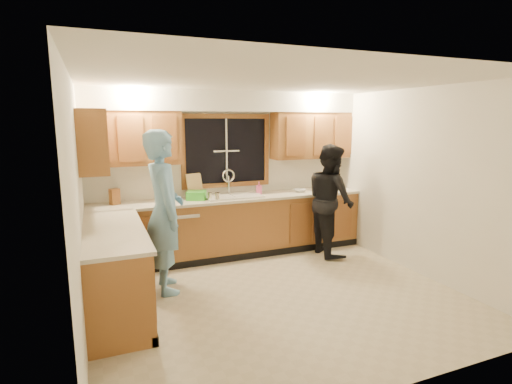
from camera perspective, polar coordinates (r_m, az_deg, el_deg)
floor at (r=4.96m, az=3.00°, el=-14.46°), size 4.20×4.20×0.00m
ceiling at (r=4.53m, az=3.31°, el=15.63°), size 4.20×4.20×0.00m
wall_back at (r=6.33m, az=-4.25°, el=2.72°), size 4.20×0.00×4.20m
wall_left at (r=4.16m, az=-24.02°, el=-2.06°), size 0.00×3.80×3.80m
wall_right at (r=5.80m, az=22.26°, el=1.30°), size 0.00×3.80×3.80m
base_cabinets_back at (r=6.21m, az=-3.29°, el=-5.04°), size 4.20×0.60×0.88m
base_cabinets_left at (r=4.72m, az=-19.49°, el=-10.63°), size 0.60×1.90×0.88m
countertop_back at (r=6.10m, az=-3.28°, el=-0.90°), size 4.20×0.63×0.04m
countertop_left at (r=4.58m, az=-19.64°, el=-5.21°), size 0.63×1.90×0.04m
upper_cabinets_left at (r=5.84m, az=-17.33°, el=7.33°), size 1.35×0.33×0.75m
upper_cabinets_right at (r=6.72m, az=7.88°, el=8.00°), size 1.35×0.33×0.75m
upper_cabinets_return at (r=5.20m, az=-22.35°, el=6.74°), size 0.33×0.90×0.75m
soffit at (r=6.12m, az=-3.86°, el=12.78°), size 4.20×0.35×0.30m
window_frame at (r=6.29m, az=-4.26°, el=5.87°), size 1.44×0.03×1.14m
sink at (r=6.12m, az=-3.34°, el=-1.19°), size 0.86×0.52×0.57m
dishwasher at (r=6.00m, az=-10.99°, el=-6.06°), size 0.60×0.56×0.82m
stove at (r=4.18m, az=-19.07°, el=-13.17°), size 0.58×0.75×0.90m
man at (r=4.93m, az=-12.96°, el=-2.79°), size 0.48×0.72×1.97m
woman at (r=6.27m, az=10.59°, el=-1.11°), size 0.73×0.90×1.72m
knife_block at (r=5.86m, az=-19.55°, el=-0.62°), size 0.15×0.14×0.22m
cutting_board at (r=6.14m, az=-8.77°, el=0.97°), size 0.29×0.18×0.36m
dish_crate at (r=5.94m, az=-8.52°, el=-0.46°), size 0.35×0.34×0.13m
soap_bottle at (r=6.31m, az=0.43°, el=0.60°), size 0.11×0.11×0.20m
bowl at (r=6.55m, az=6.25°, el=0.23°), size 0.21×0.21×0.05m
can_left at (r=5.87m, az=-6.62°, el=-0.63°), size 0.07×0.07×0.11m
can_right at (r=5.80m, az=-5.54°, el=-0.69°), size 0.07×0.07×0.12m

